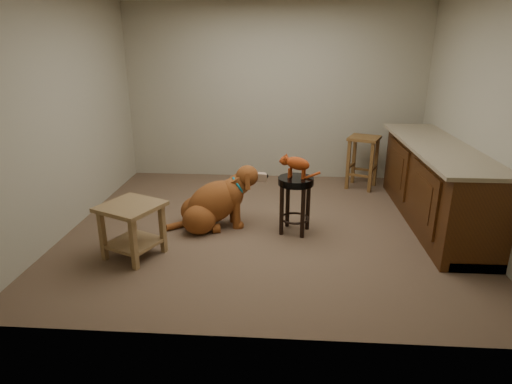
# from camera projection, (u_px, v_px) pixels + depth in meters

# --- Properties ---
(floor) EXTENTS (4.50, 4.00, 0.01)m
(floor) POSITION_uv_depth(u_px,v_px,m) (268.00, 226.00, 5.00)
(floor) COLOR brown
(floor) RESTS_ON ground
(room_shell) EXTENTS (4.54, 4.04, 2.62)m
(room_shell) POSITION_uv_depth(u_px,v_px,m) (270.00, 79.00, 4.45)
(room_shell) COLOR #A29A82
(room_shell) RESTS_ON ground
(cabinet_run) EXTENTS (0.70, 2.56, 0.94)m
(cabinet_run) POSITION_uv_depth(u_px,v_px,m) (435.00, 186.00, 5.02)
(cabinet_run) COLOR #43220B
(cabinet_run) RESTS_ON ground
(padded_stool) EXTENTS (0.41, 0.41, 0.64)m
(padded_stool) POSITION_uv_depth(u_px,v_px,m) (295.00, 194.00, 4.72)
(padded_stool) COLOR black
(padded_stool) RESTS_ON ground
(wood_stool) EXTENTS (0.54, 0.54, 0.76)m
(wood_stool) POSITION_uv_depth(u_px,v_px,m) (362.00, 161.00, 6.21)
(wood_stool) COLOR brown
(wood_stool) RESTS_ON ground
(side_table) EXTENTS (0.70, 0.70, 0.55)m
(side_table) POSITION_uv_depth(u_px,v_px,m) (132.00, 222.00, 4.21)
(side_table) COLOR olive
(side_table) RESTS_ON ground
(golden_retriever) EXTENTS (1.17, 0.70, 0.76)m
(golden_retriever) POSITION_uv_depth(u_px,v_px,m) (214.00, 204.00, 4.91)
(golden_retriever) COLOR brown
(golden_retriever) RESTS_ON ground
(tabby_kitten) EXTENTS (0.46, 0.20, 0.28)m
(tabby_kitten) POSITION_uv_depth(u_px,v_px,m) (295.00, 164.00, 4.61)
(tabby_kitten) COLOR #92320E
(tabby_kitten) RESTS_ON padded_stool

